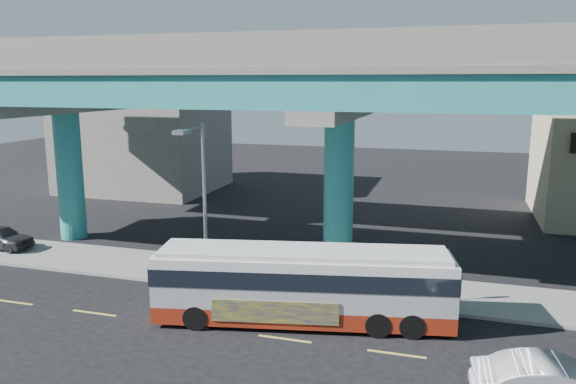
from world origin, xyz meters
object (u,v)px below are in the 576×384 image
(parked_car, at_px, (0,237))
(stop_sign, at_px, (424,262))
(transit_bus, at_px, (303,283))
(street_lamp, at_px, (199,182))

(parked_car, distance_m, stop_sign, 22.71)
(transit_bus, relative_size, stop_sign, 4.72)
(street_lamp, bearing_deg, stop_sign, 4.32)
(transit_bus, bearing_deg, street_lamp, 146.86)
(stop_sign, bearing_deg, transit_bus, -134.89)
(parked_car, bearing_deg, stop_sign, -91.48)
(street_lamp, relative_size, stop_sign, 2.95)
(transit_bus, distance_m, parked_car, 18.81)
(transit_bus, relative_size, street_lamp, 1.60)
(stop_sign, bearing_deg, street_lamp, -163.87)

